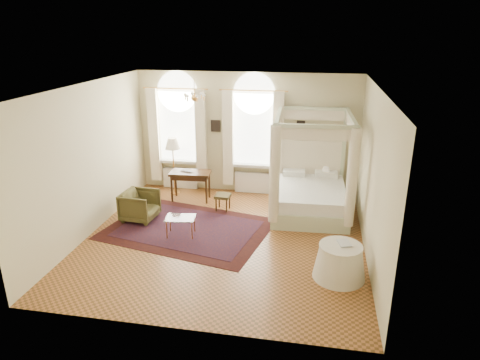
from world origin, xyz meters
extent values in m
plane|color=#A05D2E|center=(0.00, 0.00, 0.00)|extent=(6.00, 6.00, 0.00)
plane|color=beige|center=(0.00, 3.00, 1.65)|extent=(6.00, 0.00, 6.00)
plane|color=beige|center=(0.00, -3.00, 1.65)|extent=(6.00, 0.00, 6.00)
plane|color=beige|center=(-3.00, 0.00, 1.65)|extent=(0.00, 6.00, 6.00)
plane|color=beige|center=(3.00, 0.00, 1.65)|extent=(0.00, 6.00, 6.00)
plane|color=white|center=(0.00, 0.00, 3.30)|extent=(6.00, 6.00, 0.00)
cube|color=silver|center=(-1.90, 2.97, 1.80)|extent=(1.10, 0.04, 1.90)
cylinder|color=silver|center=(-1.90, 2.97, 2.75)|extent=(1.10, 0.04, 1.10)
cube|color=white|center=(-1.90, 2.88, 0.81)|extent=(1.32, 0.24, 0.08)
cube|color=white|center=(-2.57, 2.80, 1.55)|extent=(0.28, 0.14, 2.60)
cube|color=white|center=(-1.23, 2.80, 1.55)|extent=(0.28, 0.14, 2.60)
cube|color=white|center=(-1.90, 2.90, 0.30)|extent=(1.00, 0.12, 0.58)
cube|color=silver|center=(0.20, 2.97, 1.80)|extent=(1.10, 0.04, 1.90)
cylinder|color=silver|center=(0.20, 2.97, 2.75)|extent=(1.10, 0.04, 1.10)
cube|color=white|center=(0.20, 2.88, 0.81)|extent=(1.32, 0.24, 0.08)
cube|color=white|center=(-0.47, 2.80, 1.55)|extent=(0.28, 0.14, 2.60)
cube|color=white|center=(0.87, 2.80, 1.55)|extent=(0.28, 0.14, 2.60)
cube|color=white|center=(0.20, 2.90, 0.30)|extent=(1.00, 0.12, 0.58)
cylinder|color=#C78D42|center=(-0.90, 1.20, 3.10)|extent=(0.02, 0.02, 0.40)
sphere|color=#C78D42|center=(-0.90, 1.20, 2.88)|extent=(0.16, 0.16, 0.16)
sphere|color=beige|center=(-0.68, 1.20, 2.95)|extent=(0.07, 0.07, 0.07)
sphere|color=beige|center=(-0.79, 1.39, 2.95)|extent=(0.07, 0.07, 0.07)
sphere|color=beige|center=(-1.01, 1.39, 2.95)|extent=(0.07, 0.07, 0.07)
sphere|color=beige|center=(-1.12, 1.20, 2.95)|extent=(0.07, 0.07, 0.07)
sphere|color=beige|center=(-1.01, 1.01, 2.95)|extent=(0.07, 0.07, 0.07)
sphere|color=beige|center=(-0.79, 1.01, 2.95)|extent=(0.07, 0.07, 0.07)
cube|color=black|center=(-0.85, 2.97, 1.85)|extent=(0.26, 0.03, 0.32)
cube|color=black|center=(1.45, 2.97, 1.95)|extent=(0.22, 0.03, 0.26)
cube|color=beige|center=(1.80, 1.79, 0.19)|extent=(1.90, 2.30, 0.38)
cube|color=white|center=(1.80, 1.79, 0.53)|extent=(1.78, 2.19, 0.30)
cube|color=white|center=(1.75, 2.86, 0.95)|extent=(1.80, 0.16, 1.27)
cube|color=beige|center=(0.92, 2.80, 1.22)|extent=(0.10, 0.10, 2.44)
cube|color=beige|center=(2.59, 2.87, 1.22)|extent=(0.10, 0.10, 2.44)
cube|color=beige|center=(1.01, 0.70, 1.22)|extent=(0.10, 0.10, 2.44)
cube|color=beige|center=(2.68, 0.78, 1.22)|extent=(0.10, 0.10, 2.44)
cube|color=beige|center=(1.75, 2.84, 2.44)|extent=(1.80, 0.16, 0.08)
cube|color=beige|center=(1.85, 0.74, 2.44)|extent=(1.80, 0.16, 0.08)
cube|color=beige|center=(0.96, 1.75, 2.44)|extent=(0.18, 2.22, 0.08)
cube|color=beige|center=(2.64, 1.82, 2.44)|extent=(0.18, 2.22, 0.08)
cube|color=white|center=(1.75, 2.84, 2.29)|extent=(1.86, 0.12, 0.30)
cube|color=white|center=(1.85, 0.74, 2.29)|extent=(1.86, 0.12, 0.30)
cube|color=white|center=(0.96, 1.75, 2.29)|extent=(0.14, 2.29, 0.30)
cube|color=white|center=(2.64, 1.82, 2.29)|extent=(0.14, 2.29, 0.30)
cylinder|color=white|center=(1.01, 0.70, 1.32)|extent=(0.23, 0.23, 2.22)
cylinder|color=white|center=(2.68, 0.78, 1.32)|extent=(0.23, 0.23, 2.22)
cube|color=#3C2310|center=(2.13, 2.70, 0.28)|extent=(0.47, 0.45, 0.55)
cylinder|color=#C78D42|center=(2.17, 2.73, 0.64)|extent=(0.11, 0.11, 0.18)
cone|color=beige|center=(2.17, 2.73, 0.82)|extent=(0.25, 0.25, 0.20)
cube|color=#3C2310|center=(-1.35, 2.09, 0.76)|extent=(1.09, 0.61, 0.06)
cube|color=#3C2310|center=(-1.35, 2.09, 0.66)|extent=(0.97, 0.50, 0.11)
cylinder|color=#3C2310|center=(-1.83, 2.27, 0.37)|extent=(0.05, 0.05, 0.74)
cylinder|color=#3C2310|center=(-0.90, 2.32, 0.37)|extent=(0.05, 0.05, 0.74)
cylinder|color=#3C2310|center=(-1.80, 1.85, 0.37)|extent=(0.05, 0.05, 0.74)
cylinder|color=#3C2310|center=(-0.88, 1.90, 0.37)|extent=(0.05, 0.05, 0.74)
imported|color=black|center=(-1.45, 2.16, 0.80)|extent=(0.42, 0.33, 0.03)
cube|color=#3F321B|center=(-0.36, 1.57, 0.38)|extent=(0.39, 0.39, 0.07)
cylinder|color=#3C2310|center=(-0.51, 1.44, 0.17)|extent=(0.04, 0.04, 0.34)
cylinder|color=#3C2310|center=(-0.24, 1.42, 0.17)|extent=(0.04, 0.04, 0.34)
cylinder|color=#3C2310|center=(-0.49, 1.71, 0.17)|extent=(0.04, 0.04, 0.34)
cylinder|color=#3C2310|center=(-0.22, 1.70, 0.17)|extent=(0.04, 0.04, 0.34)
imported|color=#433C1C|center=(-2.20, 0.66, 0.36)|extent=(0.85, 0.83, 0.72)
cube|color=white|center=(-0.98, 0.02, 0.43)|extent=(0.69, 0.53, 0.02)
cylinder|color=#C78D42|center=(-1.23, -0.19, 0.21)|extent=(0.03, 0.03, 0.43)
cylinder|color=#C78D42|center=(-0.68, -0.12, 0.21)|extent=(0.03, 0.03, 0.43)
cylinder|color=#C78D42|center=(-1.28, 0.17, 0.21)|extent=(0.03, 0.03, 0.43)
cylinder|color=#C78D42|center=(-0.73, 0.24, 0.21)|extent=(0.03, 0.03, 0.43)
cylinder|color=#C78D42|center=(-1.94, 2.47, 0.01)|extent=(0.28, 0.28, 0.03)
cylinder|color=#C78D42|center=(-1.94, 2.47, 0.70)|extent=(0.04, 0.04, 1.39)
cone|color=beige|center=(-1.94, 2.47, 1.44)|extent=(0.41, 0.41, 0.30)
cube|color=#3C130E|center=(-0.92, 0.36, 0.00)|extent=(4.03, 3.26, 0.01)
cube|color=black|center=(-0.92, 0.36, 0.01)|extent=(3.37, 2.59, 0.01)
cone|color=white|center=(2.43, -1.08, 0.31)|extent=(0.97, 0.97, 0.63)
cylinder|color=white|center=(2.43, -1.08, 0.64)|extent=(0.79, 0.79, 0.04)
imported|color=black|center=(2.38, -1.04, 0.67)|extent=(0.29, 0.34, 0.03)
camera|label=1|loc=(1.85, -8.19, 4.41)|focal=32.00mm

